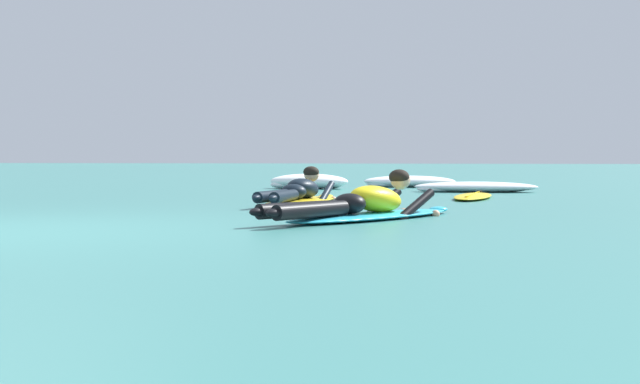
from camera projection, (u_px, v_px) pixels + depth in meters
ground_plane at (287, 188)px, 16.51m from camera, size 120.00×120.00×0.00m
surfer_near at (365, 206)px, 8.02m from camera, size 1.81×2.58×0.54m
surfer_far at (299, 194)px, 10.74m from camera, size 0.84×2.68×0.54m
drifting_surfboard at (473, 196)px, 12.15m from camera, size 0.72×2.11×0.16m
whitewater_front at (309, 182)px, 15.84m from camera, size 1.61×0.88×0.29m
whitewater_mid_left at (410, 182)px, 16.69m from camera, size 1.90×0.87×0.24m
whitewater_mid_right at (476, 187)px, 14.35m from camera, size 2.19×0.84×0.18m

